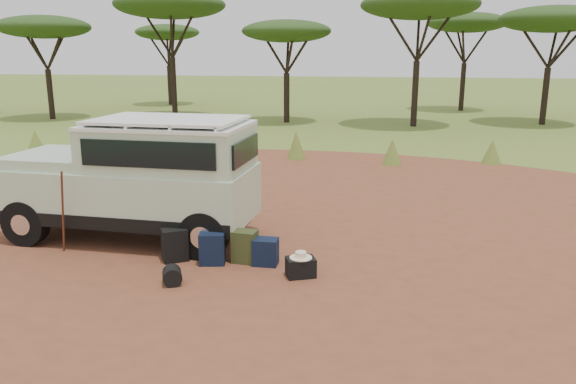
% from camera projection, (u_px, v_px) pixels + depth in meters
% --- Properties ---
extents(ground, '(140.00, 140.00, 0.00)m').
position_uv_depth(ground, '(213.00, 254.00, 9.50)').
color(ground, olive).
rests_on(ground, ground).
extents(dirt_clearing, '(23.00, 23.00, 0.01)m').
position_uv_depth(dirt_clearing, '(213.00, 254.00, 9.50)').
color(dirt_clearing, brown).
rests_on(dirt_clearing, ground).
extents(grass_fringe, '(36.60, 1.60, 0.90)m').
position_uv_depth(grass_fringe, '(299.00, 147.00, 17.67)').
color(grass_fringe, olive).
rests_on(grass_fringe, ground).
extents(acacia_treeline, '(46.70, 13.20, 6.26)m').
position_uv_depth(acacia_treeline, '(348.00, 19.00, 27.11)').
color(acacia_treeline, black).
rests_on(acacia_treeline, ground).
extents(safari_vehicle, '(4.65, 1.98, 2.22)m').
position_uv_depth(safari_vehicle, '(139.00, 181.00, 10.07)').
color(safari_vehicle, '#B3CDAF').
rests_on(safari_vehicle, ground).
extents(walking_staff, '(0.29, 0.27, 1.46)m').
position_uv_depth(walking_staff, '(63.00, 212.00, 9.34)').
color(walking_staff, brown).
rests_on(walking_staff, ground).
extents(backpack_black, '(0.49, 0.46, 0.54)m').
position_uv_depth(backpack_black, '(175.00, 245.00, 9.14)').
color(backpack_black, black).
rests_on(backpack_black, ground).
extents(backpack_navy, '(0.45, 0.36, 0.52)m').
position_uv_depth(backpack_navy, '(212.00, 249.00, 8.99)').
color(backpack_navy, '#101933').
rests_on(backpack_navy, ground).
extents(backpack_olive, '(0.41, 0.32, 0.54)m').
position_uv_depth(backpack_olive, '(245.00, 247.00, 9.06)').
color(backpack_olive, '#35411E').
rests_on(backpack_olive, ground).
extents(duffel_navy, '(0.39, 0.29, 0.44)m').
position_uv_depth(duffel_navy, '(266.00, 252.00, 8.96)').
color(duffel_navy, '#101933').
rests_on(duffel_navy, ground).
extents(hard_case, '(0.51, 0.44, 0.30)m').
position_uv_depth(hard_case, '(301.00, 267.00, 8.51)').
color(hard_case, black).
rests_on(hard_case, ground).
extents(stuff_sack, '(0.37, 0.37, 0.28)m').
position_uv_depth(stuff_sack, '(172.00, 276.00, 8.22)').
color(stuff_sack, black).
rests_on(stuff_sack, ground).
extents(safari_hat, '(0.34, 0.34, 0.10)m').
position_uv_depth(safari_hat, '(301.00, 256.00, 8.46)').
color(safari_hat, beige).
rests_on(safari_hat, hard_case).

